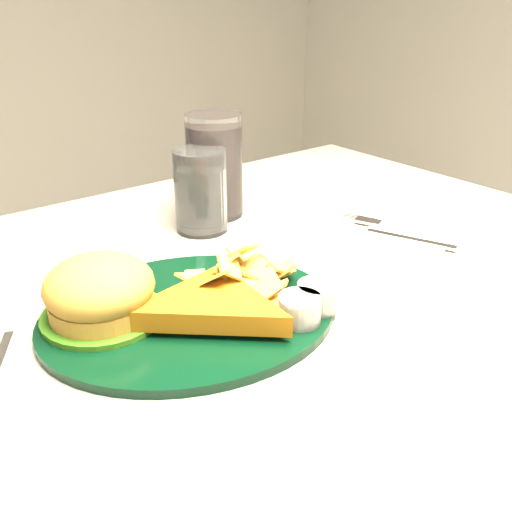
{
  "coord_description": "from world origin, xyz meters",
  "views": [
    {
      "loc": [
        -0.33,
        -0.5,
        1.07
      ],
      "look_at": [
        0.03,
        -0.04,
        0.8
      ],
      "focal_mm": 40.0,
      "sensor_mm": 36.0,
      "label": 1
    }
  ],
  "objects_px": {
    "table": "(220,512)",
    "cola_glass": "(215,166)",
    "dinner_plate": "(188,288)",
    "fork_napkin": "(405,237)",
    "water_glass": "(201,191)"
  },
  "relations": [
    {
      "from": "dinner_plate",
      "to": "cola_glass",
      "type": "relative_size",
      "value": 2.04
    },
    {
      "from": "dinner_plate",
      "to": "fork_napkin",
      "type": "height_order",
      "value": "dinner_plate"
    },
    {
      "from": "table",
      "to": "dinner_plate",
      "type": "relative_size",
      "value": 3.75
    },
    {
      "from": "cola_glass",
      "to": "fork_napkin",
      "type": "height_order",
      "value": "cola_glass"
    },
    {
      "from": "water_glass",
      "to": "dinner_plate",
      "type": "bearing_deg",
      "value": -126.37
    },
    {
      "from": "dinner_plate",
      "to": "water_glass",
      "type": "xyz_separation_m",
      "value": [
        0.15,
        0.2,
        0.02
      ]
    },
    {
      "from": "dinner_plate",
      "to": "water_glass",
      "type": "height_order",
      "value": "water_glass"
    },
    {
      "from": "table",
      "to": "water_glass",
      "type": "xyz_separation_m",
      "value": [
        0.09,
        0.16,
        0.43
      ]
    },
    {
      "from": "water_glass",
      "to": "fork_napkin",
      "type": "relative_size",
      "value": 0.72
    },
    {
      "from": "table",
      "to": "dinner_plate",
      "type": "distance_m",
      "value": 0.42
    },
    {
      "from": "table",
      "to": "water_glass",
      "type": "distance_m",
      "value": 0.47
    },
    {
      "from": "water_glass",
      "to": "cola_glass",
      "type": "height_order",
      "value": "cola_glass"
    },
    {
      "from": "cola_glass",
      "to": "fork_napkin",
      "type": "bearing_deg",
      "value": -59.19
    },
    {
      "from": "dinner_plate",
      "to": "fork_napkin",
      "type": "xyz_separation_m",
      "value": [
        0.35,
        -0.01,
        -0.03
      ]
    },
    {
      "from": "table",
      "to": "cola_glass",
      "type": "relative_size",
      "value": 7.65
    }
  ]
}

